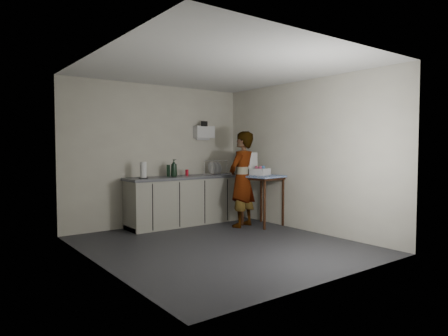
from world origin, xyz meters
TOP-DOWN VIEW (x-y plane):
  - ground at (0.00, 0.00)m, footprint 4.00×4.00m
  - wall_back at (0.00, 1.99)m, footprint 3.60×0.02m
  - wall_right at (1.79, 0.00)m, footprint 0.02×4.00m
  - wall_left at (-1.79, 0.00)m, footprint 0.02×4.00m
  - ceiling at (0.00, 0.00)m, footprint 3.60×4.00m
  - kitchen_counter at (0.40, 1.70)m, footprint 2.24×0.62m
  - wall_shelf at (1.00, 1.92)m, footprint 0.42×0.18m
  - side_table at (1.50, 0.73)m, footprint 0.81×0.81m
  - standing_man at (1.13, 0.88)m, footprint 0.74×0.60m
  - soap_bottle at (0.16, 1.67)m, footprint 0.15×0.15m
  - soda_can at (0.51, 1.77)m, footprint 0.06×0.06m
  - dark_bottle at (0.09, 1.75)m, footprint 0.06×0.06m
  - paper_towel at (-0.47, 1.62)m, footprint 0.16×0.16m
  - dish_rack at (1.14, 1.72)m, footprint 0.41×0.31m
  - bakery_box at (1.48, 0.81)m, footprint 0.37×0.38m

SIDE VIEW (x-z plane):
  - ground at x=0.00m, z-range 0.00..0.00m
  - kitchen_counter at x=0.40m, z-range -0.03..0.88m
  - side_table at x=1.50m, z-range 0.35..1.28m
  - standing_man at x=1.13m, z-range 0.00..1.73m
  - soda_can at x=0.51m, z-range 0.91..1.02m
  - dish_rack at x=1.14m, z-range 0.83..1.12m
  - dark_bottle at x=0.09m, z-range 0.91..1.13m
  - bakery_box at x=1.48m, z-range 0.82..1.23m
  - paper_towel at x=-0.47m, z-range 0.90..1.19m
  - soap_bottle at x=0.16m, z-range 0.91..1.23m
  - wall_back at x=0.00m, z-range 0.00..2.60m
  - wall_right at x=1.79m, z-range 0.00..2.60m
  - wall_left at x=-1.79m, z-range 0.00..2.60m
  - wall_shelf at x=1.00m, z-range 1.56..1.93m
  - ceiling at x=0.00m, z-range 2.59..2.60m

